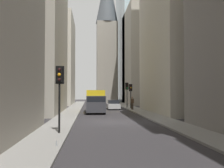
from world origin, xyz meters
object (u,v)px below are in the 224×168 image
object	(u,v)px
pedestrian	(132,103)
discarded_bottle	(56,144)
delivery_truck	(96,101)
sedan_silver	(113,105)
traffic_light_foreground	(59,83)
traffic_light_midblock	(127,89)
traffic_light_far_junction	(131,90)

from	to	relation	value
pedestrian	discarded_bottle	size ratio (longest dim) A/B	6.70
delivery_truck	sedan_silver	distance (m)	6.77
traffic_light_foreground	traffic_light_midblock	world-z (taller)	traffic_light_foreground
traffic_light_far_junction	delivery_truck	bearing A→B (deg)	139.38
traffic_light_midblock	sedan_silver	bearing A→B (deg)	126.09
delivery_truck	traffic_light_foreground	xyz separation A→B (m)	(-16.30, 2.55, 1.66)
delivery_truck	traffic_light_far_junction	bearing A→B (deg)	-40.62
delivery_truck	pedestrian	world-z (taller)	delivery_truck
discarded_bottle	traffic_light_foreground	bearing A→B (deg)	4.97
sedan_silver	traffic_light_midblock	xyz separation A→B (m)	(1.73, -2.37, 2.39)
traffic_light_midblock	pedestrian	bearing A→B (deg)	-179.12
traffic_light_foreground	discarded_bottle	size ratio (longest dim) A/B	15.02
traffic_light_far_junction	traffic_light_foreground	bearing A→B (deg)	160.43
traffic_light_midblock	discarded_bottle	world-z (taller)	traffic_light_midblock
delivery_truck	discarded_bottle	bearing A→B (deg)	173.64
traffic_light_far_junction	pedestrian	distance (m)	3.56
sedan_silver	traffic_light_far_junction	bearing A→B (deg)	-82.71
traffic_light_midblock	traffic_light_foreground	bearing A→B (deg)	162.26
sedan_silver	traffic_light_foreground	bearing A→B (deg)	166.57
delivery_truck	sedan_silver	size ratio (longest dim) A/B	1.50
sedan_silver	pedestrian	bearing A→B (deg)	-138.42
delivery_truck	pedestrian	bearing A→B (deg)	-57.34
traffic_light_far_junction	pedestrian	world-z (taller)	traffic_light_far_junction
traffic_light_far_junction	discarded_bottle	bearing A→B (deg)	163.63
discarded_bottle	sedan_silver	bearing A→B (deg)	-10.90
traffic_light_midblock	pedestrian	xyz separation A→B (m)	(-4.48, -0.07, -1.92)
traffic_light_foreground	traffic_light_midblock	xyz separation A→B (m)	(24.14, -7.72, -0.06)
sedan_silver	discarded_bottle	bearing A→B (deg)	169.10
sedan_silver	traffic_light_foreground	size ratio (longest dim) A/B	1.06
delivery_truck	traffic_light_far_junction	distance (m)	8.62
sedan_silver	discarded_bottle	world-z (taller)	sedan_silver
pedestrian	discarded_bottle	distance (m)	24.54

